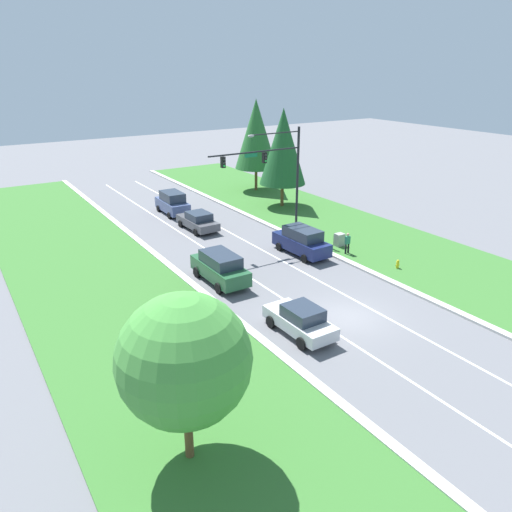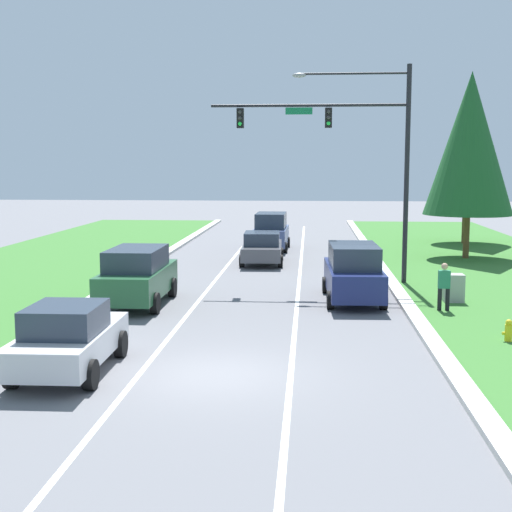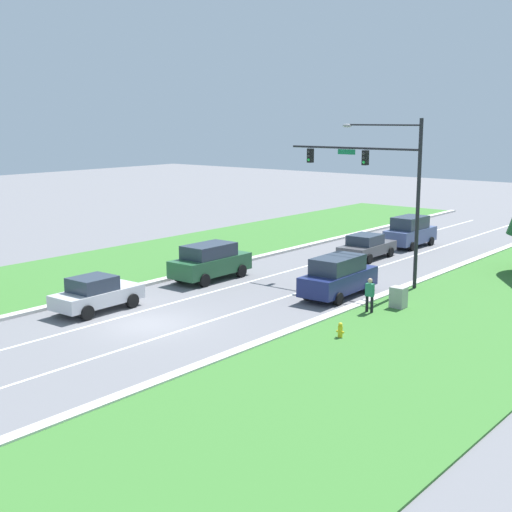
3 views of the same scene
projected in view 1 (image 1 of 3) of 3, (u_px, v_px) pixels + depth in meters
The scene contains 19 objects.
ground_plane at pixel (348, 317), 28.50m from camera, with size 160.00×160.00×0.00m, color slate.
curb_strip_right at pixel (416, 293), 31.29m from camera, with size 0.50×90.00×0.15m.
curb_strip_left at pixel (266, 344), 25.65m from camera, with size 0.50×90.00×0.15m.
grass_verge_right at pixel (469, 276), 33.92m from camera, with size 10.00×90.00×0.08m.
grass_verge_left at pixel (171, 376), 23.04m from camera, with size 10.00×90.00×0.08m.
lane_stripe_inner_left at pixel (324, 325), 27.60m from camera, with size 0.14×81.00×0.01m.
lane_stripe_inner_right at pixel (371, 309), 29.39m from camera, with size 0.14×81.00×0.01m.
traffic_signal_mast at pixel (275, 168), 38.82m from camera, with size 8.11×0.41×8.94m.
silver_sedan at pixel (300, 320), 26.41m from camera, with size 2.07×4.40×1.68m.
slate_blue_suv at pixel (172, 203), 47.66m from camera, with size 2.12×4.59×2.15m.
navy_suv at pixel (302, 241), 37.49m from camera, with size 2.17×5.02×2.09m.
forest_suv at pixel (220, 267), 32.67m from camera, with size 2.14×4.98×2.04m.
graphite_sedan at pixel (198, 221), 43.15m from camera, with size 2.20×4.72×1.60m.
utility_cabinet at pixel (339, 240), 39.24m from camera, with size 0.70×0.60×1.07m.
pedestrian at pixel (347, 243), 37.51m from camera, with size 0.40×0.22×1.69m.
fire_hydrant at pixel (398, 265), 35.00m from camera, with size 0.34×0.20×0.70m.
conifer_near_right_tree at pixel (256, 134), 54.54m from camera, with size 4.66×4.66×10.04m.
oak_near_left_tree at pixel (184, 360), 16.86m from camera, with size 4.69×4.69×6.52m.
conifer_far_right_tree at pixel (283, 147), 48.33m from camera, with size 4.56×4.56×9.64m.
Camera 1 is at (-18.01, -18.55, 13.54)m, focal length 35.00 mm.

